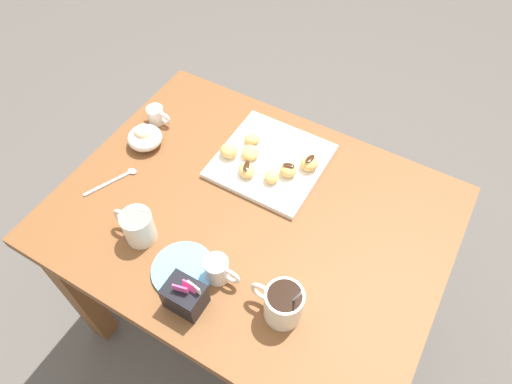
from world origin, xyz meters
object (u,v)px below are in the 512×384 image
at_px(saucer_sky_left, 183,270).
at_px(sugar_caddy, 186,297).
at_px(ice_cream_bowl, 145,137).
at_px(beignet_3, 250,153).
at_px(beignet_6, 229,151).
at_px(pastry_plate_square, 271,161).
at_px(dining_table, 251,237).
at_px(cream_pitcher_white, 218,269).
at_px(beignet_1, 272,177).
at_px(coffee_mug_cream_right, 138,226).
at_px(beignet_0, 252,139).
at_px(beignet_5, 288,170).
at_px(coffee_mug_cream_left, 283,303).
at_px(beignet_4, 309,163).
at_px(beignet_2, 247,170).
at_px(chocolate_sauce_pitcher, 156,114).

bearing_deg(saucer_sky_left, sugar_caddy, 133.32).
relative_size(ice_cream_bowl, beignet_3, 1.91).
bearing_deg(beignet_6, pastry_plate_square, -156.76).
height_order(dining_table, sugar_caddy, sugar_caddy).
xyz_separation_m(cream_pitcher_white, beignet_1, (0.03, -0.32, -0.01)).
bearing_deg(cream_pitcher_white, coffee_mug_cream_right, 1.02).
xyz_separation_m(beignet_0, beignet_5, (-0.15, 0.06, 0.00)).
bearing_deg(pastry_plate_square, ice_cream_bowl, 19.08).
relative_size(coffee_mug_cream_left, beignet_0, 3.15).
bearing_deg(coffee_mug_cream_left, cream_pitcher_white, -1.35).
xyz_separation_m(beignet_0, beignet_6, (0.03, 0.08, 0.01)).
height_order(ice_cream_bowl, beignet_4, ice_cream_bowl).
height_order(coffee_mug_cream_right, beignet_6, coffee_mug_cream_right).
bearing_deg(coffee_mug_cream_left, saucer_sky_left, 5.90).
height_order(coffee_mug_cream_right, beignet_2, coffee_mug_cream_right).
xyz_separation_m(saucer_sky_left, beignet_4, (-0.13, -0.44, 0.03)).
relative_size(beignet_3, beignet_6, 1.04).
bearing_deg(beignet_2, coffee_mug_cream_left, 132.15).
relative_size(sugar_caddy, ice_cream_bowl, 1.02).
height_order(coffee_mug_cream_left, ice_cream_bowl, coffee_mug_cream_left).
bearing_deg(saucer_sky_left, dining_table, -103.80).
bearing_deg(beignet_0, coffee_mug_cream_right, 77.99).
bearing_deg(chocolate_sauce_pitcher, beignet_1, 174.87).
distance_m(saucer_sky_left, beignet_1, 0.36).
relative_size(cream_pitcher_white, beignet_3, 1.93).
bearing_deg(coffee_mug_cream_left, beignet_2, -47.85).
relative_size(pastry_plate_square, beignet_1, 6.55).
relative_size(chocolate_sauce_pitcher, beignet_6, 1.76).
bearing_deg(saucer_sky_left, coffee_mug_cream_left, -174.10).
bearing_deg(beignet_6, beignet_2, 157.07).
bearing_deg(beignet_1, sugar_caddy, 90.44).
height_order(beignet_1, beignet_3, same).
bearing_deg(sugar_caddy, saucer_sky_left, -46.68).
relative_size(cream_pitcher_white, beignet_2, 1.94).
xyz_separation_m(ice_cream_bowl, beignet_5, (-0.43, -0.10, 0.00)).
bearing_deg(beignet_3, dining_table, 120.90).
distance_m(beignet_2, beignet_5, 0.12).
xyz_separation_m(beignet_4, beignet_5, (0.04, 0.05, -0.00)).
height_order(beignet_0, beignet_1, beignet_1).
height_order(sugar_caddy, saucer_sky_left, sugar_caddy).
height_order(beignet_2, beignet_3, beignet_2).
distance_m(beignet_2, beignet_4, 0.18).
distance_m(sugar_caddy, beignet_4, 0.51).
bearing_deg(beignet_4, chocolate_sauce_pitcher, 6.24).
bearing_deg(saucer_sky_left, beignet_6, -75.43).
height_order(coffee_mug_cream_left, cream_pitcher_white, coffee_mug_cream_left).
height_order(pastry_plate_square, cream_pitcher_white, cream_pitcher_white).
distance_m(dining_table, cream_pitcher_white, 0.26).
bearing_deg(cream_pitcher_white, chocolate_sauce_pitcher, -37.76).
bearing_deg(beignet_4, saucer_sky_left, 73.85).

